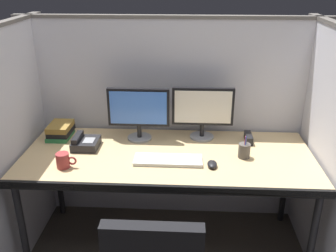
{
  "coord_description": "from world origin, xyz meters",
  "views": [
    {
      "loc": [
        0.12,
        -1.87,
        1.86
      ],
      "look_at": [
        0.0,
        0.35,
        0.92
      ],
      "focal_mm": 39.81,
      "sensor_mm": 36.0,
      "label": 1
    }
  ],
  "objects_px": {
    "desk": "(167,162)",
    "monitor_left": "(139,110)",
    "keyboard_main": "(168,160)",
    "pen_cup": "(244,151)",
    "red_stapler": "(248,138)",
    "coffee_mug": "(63,160)",
    "computer_mouse": "(212,164)",
    "monitor_right": "(203,110)",
    "book_stack": "(60,130)",
    "desk_phone": "(85,143)"
  },
  "relations": [
    {
      "from": "keyboard_main",
      "to": "red_stapler",
      "type": "xyz_separation_m",
      "value": [
        0.55,
        0.33,
        0.02
      ]
    },
    {
      "from": "computer_mouse",
      "to": "red_stapler",
      "type": "bearing_deg",
      "value": 54.16
    },
    {
      "from": "monitor_left",
      "to": "pen_cup",
      "type": "relative_size",
      "value": 2.8
    },
    {
      "from": "keyboard_main",
      "to": "coffee_mug",
      "type": "relative_size",
      "value": 3.41
    },
    {
      "from": "keyboard_main",
      "to": "pen_cup",
      "type": "height_order",
      "value": "pen_cup"
    },
    {
      "from": "keyboard_main",
      "to": "book_stack",
      "type": "xyz_separation_m",
      "value": [
        -0.79,
        0.33,
        0.04
      ]
    },
    {
      "from": "monitor_right",
      "to": "monitor_left",
      "type": "bearing_deg",
      "value": -174.56
    },
    {
      "from": "red_stapler",
      "to": "book_stack",
      "type": "xyz_separation_m",
      "value": [
        -1.34,
        0.0,
        0.02
      ]
    },
    {
      "from": "book_stack",
      "to": "red_stapler",
      "type": "bearing_deg",
      "value": -0.12
    },
    {
      "from": "coffee_mug",
      "to": "computer_mouse",
      "type": "bearing_deg",
      "value": 3.74
    },
    {
      "from": "monitor_left",
      "to": "coffee_mug",
      "type": "xyz_separation_m",
      "value": [
        -0.41,
        -0.44,
        -0.17
      ]
    },
    {
      "from": "desk",
      "to": "monitor_right",
      "type": "height_order",
      "value": "monitor_right"
    },
    {
      "from": "monitor_left",
      "to": "pen_cup",
      "type": "height_order",
      "value": "monitor_left"
    },
    {
      "from": "pen_cup",
      "to": "computer_mouse",
      "type": "bearing_deg",
      "value": -147.15
    },
    {
      "from": "computer_mouse",
      "to": "coffee_mug",
      "type": "xyz_separation_m",
      "value": [
        -0.91,
        -0.06,
        0.03
      ]
    },
    {
      "from": "monitor_right",
      "to": "red_stapler",
      "type": "height_order",
      "value": "monitor_right"
    },
    {
      "from": "monitor_right",
      "to": "coffee_mug",
      "type": "height_order",
      "value": "monitor_right"
    },
    {
      "from": "red_stapler",
      "to": "coffee_mug",
      "type": "xyz_separation_m",
      "value": [
        -1.18,
        -0.44,
        0.02
      ]
    },
    {
      "from": "red_stapler",
      "to": "book_stack",
      "type": "bearing_deg",
      "value": 179.88
    },
    {
      "from": "desk_phone",
      "to": "coffee_mug",
      "type": "height_order",
      "value": "coffee_mug"
    },
    {
      "from": "monitor_right",
      "to": "keyboard_main",
      "type": "distance_m",
      "value": 0.48
    },
    {
      "from": "keyboard_main",
      "to": "computer_mouse",
      "type": "relative_size",
      "value": 4.48
    },
    {
      "from": "book_stack",
      "to": "desk_phone",
      "type": "xyz_separation_m",
      "value": [
        0.22,
        -0.16,
        -0.02
      ]
    },
    {
      "from": "coffee_mug",
      "to": "desk_phone",
      "type": "bearing_deg",
      "value": 78.19
    },
    {
      "from": "keyboard_main",
      "to": "monitor_left",
      "type": "bearing_deg",
      "value": 123.82
    },
    {
      "from": "monitor_right",
      "to": "keyboard_main",
      "type": "height_order",
      "value": "monitor_right"
    },
    {
      "from": "pen_cup",
      "to": "red_stapler",
      "type": "relative_size",
      "value": 1.02
    },
    {
      "from": "computer_mouse",
      "to": "pen_cup",
      "type": "xyz_separation_m",
      "value": [
        0.21,
        0.14,
        0.03
      ]
    },
    {
      "from": "red_stapler",
      "to": "computer_mouse",
      "type": "bearing_deg",
      "value": -125.84
    },
    {
      "from": "keyboard_main",
      "to": "pen_cup",
      "type": "bearing_deg",
      "value": 10.19
    },
    {
      "from": "desk",
      "to": "monitor_left",
      "type": "relative_size",
      "value": 4.42
    },
    {
      "from": "monitor_left",
      "to": "desk_phone",
      "type": "xyz_separation_m",
      "value": [
        -0.35,
        -0.16,
        -0.18
      ]
    },
    {
      "from": "computer_mouse",
      "to": "monitor_right",
      "type": "bearing_deg",
      "value": 96.98
    },
    {
      "from": "monitor_left",
      "to": "red_stapler",
      "type": "xyz_separation_m",
      "value": [
        0.77,
        -0.0,
        -0.19
      ]
    },
    {
      "from": "desk",
      "to": "keyboard_main",
      "type": "bearing_deg",
      "value": -84.15
    },
    {
      "from": "monitor_right",
      "to": "keyboard_main",
      "type": "xyz_separation_m",
      "value": [
        -0.22,
        -0.38,
        -0.2
      ]
    },
    {
      "from": "desk",
      "to": "coffee_mug",
      "type": "height_order",
      "value": "coffee_mug"
    },
    {
      "from": "monitor_left",
      "to": "computer_mouse",
      "type": "distance_m",
      "value": 0.66
    },
    {
      "from": "desk",
      "to": "coffee_mug",
      "type": "xyz_separation_m",
      "value": [
        -0.62,
        -0.2,
        0.1
      ]
    },
    {
      "from": "desk",
      "to": "monitor_left",
      "type": "distance_m",
      "value": 0.42
    },
    {
      "from": "monitor_right",
      "to": "pen_cup",
      "type": "xyz_separation_m",
      "value": [
        0.26,
        -0.29,
        -0.17
      ]
    },
    {
      "from": "monitor_left",
      "to": "computer_mouse",
      "type": "xyz_separation_m",
      "value": [
        0.5,
        -0.38,
        -0.2
      ]
    },
    {
      "from": "desk",
      "to": "monitor_left",
      "type": "xyz_separation_m",
      "value": [
        -0.21,
        0.24,
        0.27
      ]
    },
    {
      "from": "keyboard_main",
      "to": "computer_mouse",
      "type": "bearing_deg",
      "value": -10.07
    },
    {
      "from": "desk_phone",
      "to": "coffee_mug",
      "type": "distance_m",
      "value": 0.29
    },
    {
      "from": "pen_cup",
      "to": "coffee_mug",
      "type": "distance_m",
      "value": 1.13
    },
    {
      "from": "desk_phone",
      "to": "coffee_mug",
      "type": "relative_size",
      "value": 1.51
    },
    {
      "from": "monitor_right",
      "to": "desk_phone",
      "type": "distance_m",
      "value": 0.84
    },
    {
      "from": "monitor_right",
      "to": "pen_cup",
      "type": "bearing_deg",
      "value": -47.86
    },
    {
      "from": "monitor_right",
      "to": "desk_phone",
      "type": "bearing_deg",
      "value": -165.71
    }
  ]
}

